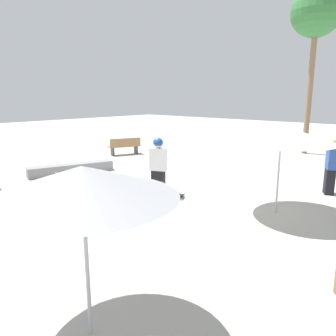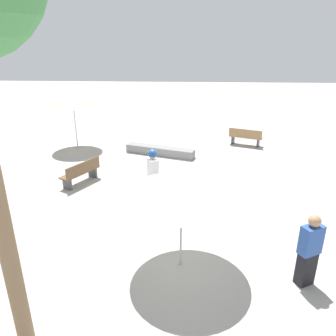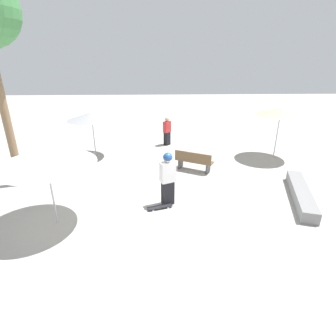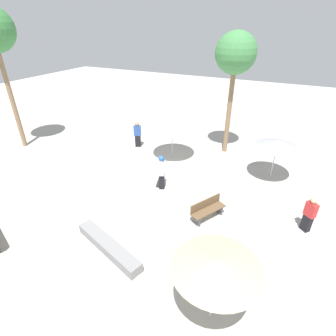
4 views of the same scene
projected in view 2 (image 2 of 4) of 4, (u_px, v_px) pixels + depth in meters
name	position (u px, v px, depth m)	size (l,w,h in m)	color
ground_plane	(165.00, 188.00, 11.64)	(60.00, 60.00, 0.00)	#ADA8A0
skater_main	(153.00, 174.00, 10.40)	(0.53, 0.42, 1.76)	black
skateboard	(162.00, 203.00, 10.47)	(0.82, 0.43, 0.07)	black
concrete_ledge	(160.00, 151.00, 14.85)	(1.46, 3.18, 0.38)	gray
bench_near	(245.00, 137.00, 16.07)	(1.00, 1.65, 0.85)	#47474C
bench_far	(81.00, 172.00, 11.85)	(1.61, 1.16, 0.85)	#47474C
shade_umbrella_white	(182.00, 186.00, 6.95)	(2.59, 2.59, 2.24)	#B7B7BC
shade_umbrella_tan	(73.00, 102.00, 15.04)	(2.28, 2.28, 2.38)	#B7B7BC
bystander_far	(309.00, 251.00, 6.82)	(0.44, 0.52, 1.68)	black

